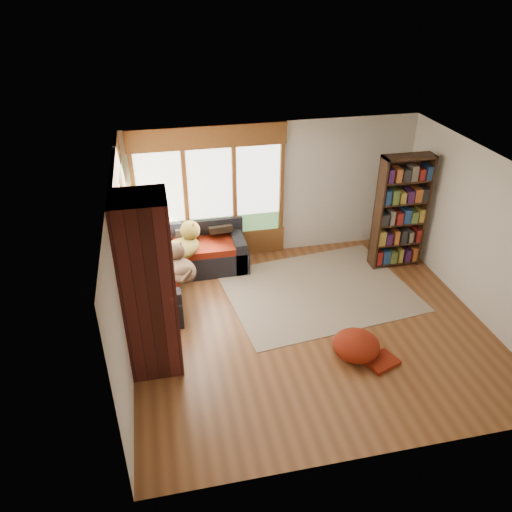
{
  "coord_description": "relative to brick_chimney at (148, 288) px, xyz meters",
  "views": [
    {
      "loc": [
        -2.16,
        -5.98,
        4.97
      ],
      "look_at": [
        -0.72,
        0.74,
        0.95
      ],
      "focal_mm": 35.0,
      "sensor_mm": 36.0,
      "label": 1
    }
  ],
  "objects": [
    {
      "name": "wall_right",
      "position": [
        5.15,
        0.35,
        0.0
      ],
      "size": [
        0.04,
        5.0,
        2.6
      ],
      "primitive_type": "cube",
      "color": "silver",
      "rests_on": "ground"
    },
    {
      "name": "dog_tan",
      "position": [
        0.57,
        2.03,
        -0.51
      ],
      "size": [
        1.0,
        0.99,
        0.5
      ],
      "rotation": [
        0.0,
        0.0,
        0.76
      ],
      "color": "brown",
      "rests_on": "sectional_sofa"
    },
    {
      "name": "ceiling",
      "position": [
        2.4,
        0.35,
        1.3
      ],
      "size": [
        5.5,
        5.5,
        0.0
      ],
      "primitive_type": "plane",
      "color": "white"
    },
    {
      "name": "brick_chimney",
      "position": [
        0.0,
        0.0,
        0.0
      ],
      "size": [
        0.7,
        0.7,
        2.6
      ],
      "primitive_type": "cube",
      "color": "#471914",
      "rests_on": "ground"
    },
    {
      "name": "sectional_sofa",
      "position": [
        0.45,
        2.05,
        -1.0
      ],
      "size": [
        2.2,
        2.2,
        0.8
      ],
      "rotation": [
        0.0,
        0.0,
        -0.07
      ],
      "color": "black",
      "rests_on": "ground"
    },
    {
      "name": "floor",
      "position": [
        2.4,
        0.35,
        -1.3
      ],
      "size": [
        5.5,
        5.5,
        0.0
      ],
      "primitive_type": "plane",
      "color": "brown",
      "rests_on": "ground"
    },
    {
      "name": "area_rug",
      "position": [
        2.85,
        1.27,
        -1.29
      ],
      "size": [
        3.41,
        2.77,
        0.01
      ],
      "primitive_type": "cube",
      "rotation": [
        0.0,
        0.0,
        0.12
      ],
      "color": "beige",
      "rests_on": "ground"
    },
    {
      "name": "wall_back",
      "position": [
        2.4,
        2.85,
        0.0
      ],
      "size": [
        5.5,
        0.04,
        2.6
      ],
      "primitive_type": "cube",
      "color": "silver",
      "rests_on": "ground"
    },
    {
      "name": "wall_front",
      "position": [
        2.4,
        -2.15,
        0.0
      ],
      "size": [
        5.5,
        0.04,
        2.6
      ],
      "primitive_type": "cube",
      "color": "silver",
      "rests_on": "ground"
    },
    {
      "name": "windows_back",
      "position": [
        1.2,
        2.82,
        0.05
      ],
      "size": [
        2.82,
        0.1,
        1.9
      ],
      "color": "brown",
      "rests_on": "wall_back"
    },
    {
      "name": "wall_left",
      "position": [
        -0.35,
        0.35,
        0.0
      ],
      "size": [
        0.04,
        5.0,
        2.6
      ],
      "primitive_type": "cube",
      "color": "silver",
      "rests_on": "ground"
    },
    {
      "name": "bookshelf",
      "position": [
        4.54,
        1.85,
        -0.22
      ],
      "size": [
        0.92,
        0.31,
        2.16
      ],
      "color": "#351F11",
      "rests_on": "ground"
    },
    {
      "name": "windows_left",
      "position": [
        -0.32,
        1.55,
        0.05
      ],
      "size": [
        0.1,
        2.62,
        1.9
      ],
      "color": "brown",
      "rests_on": "wall_left"
    },
    {
      "name": "pouf",
      "position": [
        2.85,
        -0.46,
        -1.1
      ],
      "size": [
        0.7,
        0.7,
        0.37
      ],
      "primitive_type": "ellipsoid",
      "rotation": [
        0.0,
        0.0,
        -0.02
      ],
      "color": "maroon",
      "rests_on": "area_rug"
    },
    {
      "name": "throw_pillows",
      "position": [
        0.48,
        2.2,
        -0.54
      ],
      "size": [
        1.98,
        1.68,
        0.45
      ],
      "color": "black",
      "rests_on": "sectional_sofa"
    },
    {
      "name": "roller_blind",
      "position": [
        -0.29,
        2.38,
        0.45
      ],
      "size": [
        0.03,
        0.72,
        0.9
      ],
      "primitive_type": "cube",
      "color": "#657E4F",
      "rests_on": "wall_left"
    },
    {
      "name": "dog_brindle",
      "position": [
        0.48,
        1.4,
        -0.55
      ],
      "size": [
        0.6,
        0.85,
        0.43
      ],
      "rotation": [
        0.0,
        0.0,
        1.74
      ],
      "color": "#3B281D",
      "rests_on": "sectional_sofa"
    }
  ]
}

